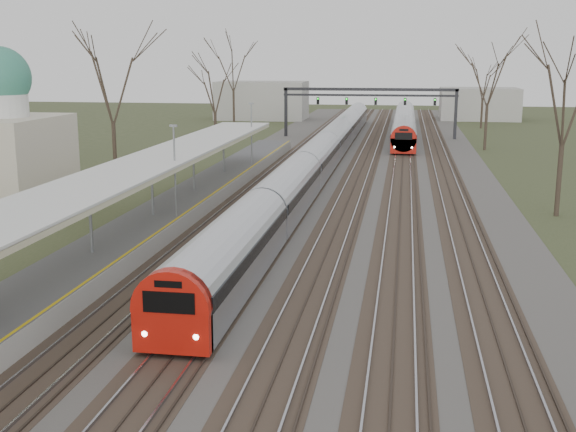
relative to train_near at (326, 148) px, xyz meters
name	(u,v)px	position (x,y,z in m)	size (l,w,h in m)	color
track_bed	(350,177)	(2.76, -7.09, -1.42)	(24.00, 160.00, 0.22)	#474442
platform	(173,211)	(-6.55, -24.59, -0.98)	(3.50, 69.00, 1.00)	#9E9B93
canopy	(144,166)	(-6.55, -29.11, 2.45)	(4.10, 50.00, 3.11)	slate
signal_gantry	(370,98)	(2.79, 22.89, 3.43)	(21.00, 0.59, 6.08)	black
tree_west_far	(111,80)	(-14.50, -14.09, 6.54)	(5.50, 5.50, 11.33)	#2D231C
tree_east_far	(566,97)	(16.50, -20.09, 5.81)	(5.00, 5.00, 10.30)	#2D231C
train_near	(326,148)	(0.00, 0.00, 0.00)	(2.62, 90.21, 3.05)	#B0B3BB
train_far	(404,122)	(7.00, 28.92, 0.00)	(2.62, 45.21, 3.05)	#B0B3BB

